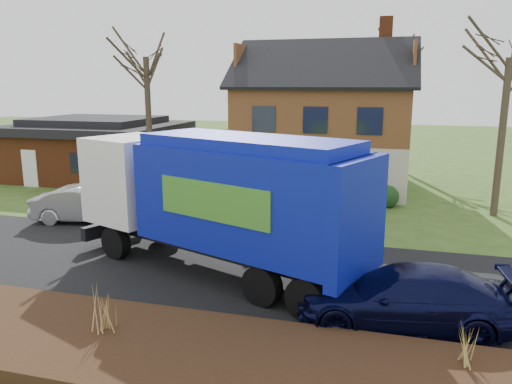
# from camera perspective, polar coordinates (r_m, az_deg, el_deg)

# --- Properties ---
(ground) EXTENTS (120.00, 120.00, 0.00)m
(ground) POSITION_cam_1_polar(r_m,az_deg,el_deg) (16.31, -6.27, -8.42)
(ground) COLOR #31501A
(ground) RESTS_ON ground
(road) EXTENTS (80.00, 7.00, 0.02)m
(road) POSITION_cam_1_polar(r_m,az_deg,el_deg) (16.31, -6.27, -8.39)
(road) COLOR black
(road) RESTS_ON ground
(mulch_verge) EXTENTS (80.00, 3.50, 0.30)m
(mulch_verge) POSITION_cam_1_polar(r_m,az_deg,el_deg) (11.94, -16.07, -16.22)
(mulch_verge) COLOR black
(mulch_verge) RESTS_ON ground
(main_house) EXTENTS (12.95, 8.95, 9.26)m
(main_house) POSITION_cam_1_polar(r_m,az_deg,el_deg) (28.42, 6.92, 8.76)
(main_house) COLOR beige
(main_house) RESTS_ON ground
(ranch_house) EXTENTS (9.80, 8.20, 3.70)m
(ranch_house) POSITION_cam_1_polar(r_m,az_deg,el_deg) (32.66, -17.64, 4.82)
(ranch_house) COLOR brown
(ranch_house) RESTS_ON ground
(garbage_truck) EXTENTS (10.30, 6.12, 4.29)m
(garbage_truck) POSITION_cam_1_polar(r_m,az_deg,el_deg) (15.02, -4.15, -0.34)
(garbage_truck) COLOR black
(garbage_truck) RESTS_ON ground
(silver_sedan) EXTENTS (4.81, 2.52, 1.51)m
(silver_sedan) POSITION_cam_1_polar(r_m,az_deg,el_deg) (22.20, -18.60, -1.36)
(silver_sedan) COLOR #A2A4AA
(silver_sedan) RESTS_ON ground
(navy_wagon) EXTENTS (5.31, 2.60, 1.49)m
(navy_wagon) POSITION_cam_1_polar(r_m,az_deg,el_deg) (12.72, 16.63, -11.46)
(navy_wagon) COLOR black
(navy_wagon) RESTS_ON ground
(tree_front_west) EXTENTS (3.28, 3.28, 9.75)m
(tree_front_west) POSITION_cam_1_polar(r_m,az_deg,el_deg) (25.73, -12.59, 17.12)
(tree_front_west) COLOR #3C3024
(tree_front_west) RESTS_ON ground
(tree_back) EXTENTS (3.38, 3.38, 10.71)m
(tree_back) POSITION_cam_1_polar(r_m,az_deg,el_deg) (36.35, 15.92, 16.89)
(tree_back) COLOR #473D2A
(tree_back) RESTS_ON ground
(grass_clump_mid) EXTENTS (0.37, 0.31, 1.04)m
(grass_clump_mid) POSITION_cam_1_polar(r_m,az_deg,el_deg) (11.93, -16.82, -12.70)
(grass_clump_mid) COLOR tan
(grass_clump_mid) RESTS_ON mulch_verge
(grass_clump_east) EXTENTS (0.34, 0.28, 0.84)m
(grass_clump_east) POSITION_cam_1_polar(r_m,az_deg,el_deg) (11.04, 22.67, -15.86)
(grass_clump_east) COLOR tan
(grass_clump_east) RESTS_ON mulch_verge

